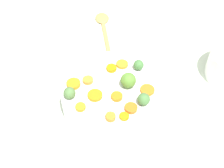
% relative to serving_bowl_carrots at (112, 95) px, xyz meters
% --- Properties ---
extents(tabletop, '(2.40, 2.40, 0.02)m').
position_rel_serving_bowl_carrots_xyz_m(tabletop, '(-0.02, 0.06, -0.05)').
color(tabletop, silver).
rests_on(tabletop, ground).
extents(serving_bowl_carrots, '(0.29, 0.29, 0.08)m').
position_rel_serving_bowl_carrots_xyz_m(serving_bowl_carrots, '(0.00, 0.00, 0.00)').
color(serving_bowl_carrots, white).
rests_on(serving_bowl_carrots, tabletop).
extents(carrot_slice_0, '(0.06, 0.06, 0.01)m').
position_rel_serving_bowl_carrots_xyz_m(carrot_slice_0, '(-0.03, -0.05, 0.04)').
color(carrot_slice_0, orange).
rests_on(carrot_slice_0, serving_bowl_carrots).
extents(carrot_slice_1, '(0.03, 0.03, 0.01)m').
position_rel_serving_bowl_carrots_xyz_m(carrot_slice_1, '(0.04, -0.10, 0.04)').
color(carrot_slice_1, orange).
rests_on(carrot_slice_1, serving_bowl_carrots).
extents(carrot_slice_2, '(0.04, 0.04, 0.01)m').
position_rel_serving_bowl_carrots_xyz_m(carrot_slice_2, '(-0.03, 0.06, 0.04)').
color(carrot_slice_2, orange).
rests_on(carrot_slice_2, serving_bowl_carrots).
extents(carrot_slice_3, '(0.03, 0.03, 0.01)m').
position_rel_serving_bowl_carrots_xyz_m(carrot_slice_3, '(0.07, -0.08, 0.04)').
color(carrot_slice_3, orange).
rests_on(carrot_slice_3, serving_bowl_carrots).
extents(carrot_slice_4, '(0.04, 0.04, 0.01)m').
position_rel_serving_bowl_carrots_xyz_m(carrot_slice_4, '(-0.01, 0.09, 0.04)').
color(carrot_slice_4, orange).
rests_on(carrot_slice_4, serving_bowl_carrots).
extents(carrot_slice_5, '(0.03, 0.03, 0.01)m').
position_rel_serving_bowl_carrots_xyz_m(carrot_slice_5, '(0.03, -0.03, 0.04)').
color(carrot_slice_5, orange).
rests_on(carrot_slice_5, serving_bowl_carrots).
extents(carrot_slice_6, '(0.04, 0.04, 0.01)m').
position_rel_serving_bowl_carrots_xyz_m(carrot_slice_6, '(-0.04, -0.10, 0.04)').
color(carrot_slice_6, orange).
rests_on(carrot_slice_6, serving_bowl_carrots).
extents(carrot_slice_7, '(0.05, 0.05, 0.01)m').
position_rel_serving_bowl_carrots_xyz_m(carrot_slice_7, '(0.09, 0.03, 0.04)').
color(carrot_slice_7, orange).
rests_on(carrot_slice_7, serving_bowl_carrots).
extents(carrot_slice_8, '(0.04, 0.04, 0.01)m').
position_rel_serving_bowl_carrots_xyz_m(carrot_slice_8, '(0.08, -0.05, 0.04)').
color(carrot_slice_8, orange).
rests_on(carrot_slice_8, serving_bowl_carrots).
extents(carrot_slice_9, '(0.05, 0.05, 0.01)m').
position_rel_serving_bowl_carrots_xyz_m(carrot_slice_9, '(-0.10, -0.04, 0.04)').
color(carrot_slice_9, orange).
rests_on(carrot_slice_9, serving_bowl_carrots).
extents(carrot_slice_10, '(0.04, 0.04, 0.01)m').
position_rel_serving_bowl_carrots_xyz_m(carrot_slice_10, '(-0.07, -0.01, 0.04)').
color(carrot_slice_10, orange).
rests_on(carrot_slice_10, serving_bowl_carrots).
extents(brussels_sprout_0, '(0.04, 0.04, 0.04)m').
position_rel_serving_bowl_carrots_xyz_m(brussels_sprout_0, '(0.04, 0.02, 0.06)').
color(brussels_sprout_0, '#578932').
rests_on(brussels_sprout_0, serving_bowl_carrots).
extents(brussels_sprout_1, '(0.03, 0.03, 0.03)m').
position_rel_serving_bowl_carrots_xyz_m(brussels_sprout_1, '(0.04, 0.09, 0.05)').
color(brussels_sprout_1, '#457A3E').
rests_on(brussels_sprout_1, serving_bowl_carrots).
extents(brussels_sprout_2, '(0.03, 0.03, 0.03)m').
position_rel_serving_bowl_carrots_xyz_m(brussels_sprout_2, '(0.10, -0.02, 0.05)').
color(brussels_sprout_2, '#4A783E').
rests_on(brussels_sprout_2, serving_bowl_carrots).
extents(brussels_sprout_3, '(0.03, 0.03, 0.03)m').
position_rel_serving_bowl_carrots_xyz_m(brussels_sprout_3, '(-0.08, -0.08, 0.05)').
color(brussels_sprout_3, '#537A41').
rests_on(brussels_sprout_3, serving_bowl_carrots).
extents(wooden_spoon, '(0.17, 0.23, 0.01)m').
position_rel_serving_bowl_carrots_xyz_m(wooden_spoon, '(-0.19, 0.32, -0.03)').
color(wooden_spoon, tan).
rests_on(wooden_spoon, tabletop).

